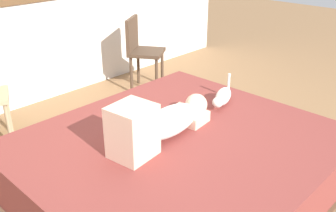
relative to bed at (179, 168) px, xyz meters
name	(u,v)px	position (x,y,z in m)	size (l,w,h in m)	color
ground_plane	(175,194)	(-0.01, 0.03, -0.23)	(16.00, 16.00, 0.00)	olive
bed	(179,168)	(0.00, 0.00, 0.00)	(2.10, 1.89, 0.47)	brown
person_lying	(161,123)	(-0.07, 0.11, 0.35)	(0.94, 0.35, 0.34)	silver
cat	(223,97)	(0.66, 0.12, 0.31)	(0.34, 0.19, 0.21)	silver
chair_spare	(141,48)	(1.23, 1.72, 0.27)	(0.52, 0.52, 0.86)	#4C3828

